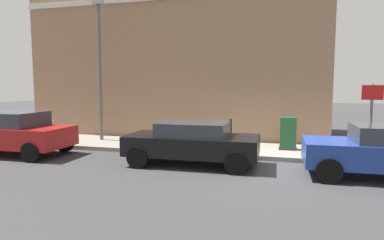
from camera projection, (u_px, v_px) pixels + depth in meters
name	position (u px, v px, depth m)	size (l,w,h in m)	color
ground	(274.00, 165.00, 9.98)	(80.00, 80.00, 0.00)	#38383A
sidewalk	(123.00, 143.00, 13.36)	(2.69, 30.00, 0.15)	gray
corner_building	(185.00, 36.00, 16.77)	(6.30, 13.40, 9.82)	#937256
car_black	(192.00, 142.00, 9.99)	(1.91, 4.01, 1.31)	black
car_red	(8.00, 132.00, 11.53)	(2.02, 4.52, 1.50)	maroon
utility_cabinet	(288.00, 135.00, 11.66)	(0.46, 0.61, 1.15)	#1E4C28
bollard_near_cabinet	(230.00, 131.00, 12.31)	(0.14, 0.14, 1.04)	black
bollard_far_kerb	(173.00, 134.00, 11.58)	(0.14, 0.14, 1.04)	black
street_sign	(371.00, 110.00, 9.88)	(0.08, 0.60, 2.30)	#59595B
lamppost	(100.00, 64.00, 13.51)	(0.20, 0.44, 5.72)	#59595B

